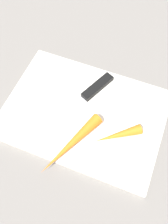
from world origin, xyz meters
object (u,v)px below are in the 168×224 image
object	(u,v)px
knife	(93,90)
carrot_short	(118,135)
cutting_board	(84,113)
carrot_long	(71,144)

from	to	relation	value
knife	carrot_short	xyz separation A→B (m)	(0.09, -0.09, 0.01)
cutting_board	carrot_long	size ratio (longest dim) A/B	2.15
carrot_short	cutting_board	bearing A→B (deg)	-56.69
carrot_long	cutting_board	bearing A→B (deg)	-154.24
cutting_board	carrot_short	distance (m)	0.10
knife	carrot_long	xyz separation A→B (m)	(0.01, -0.15, 0.01)
knife	carrot_long	size ratio (longest dim) A/B	1.14
carrot_long	carrot_short	distance (m)	0.10
cutting_board	knife	size ratio (longest dim) A/B	1.88
cutting_board	knife	world-z (taller)	knife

